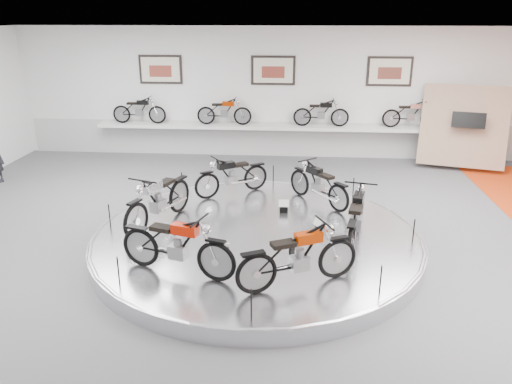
# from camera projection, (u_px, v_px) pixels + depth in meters

# --- Properties ---
(floor) EXTENTS (16.00, 16.00, 0.00)m
(floor) POSITION_uv_depth(u_px,v_px,m) (256.00, 253.00, 9.60)
(floor) COLOR #545457
(floor) RESTS_ON ground
(ceiling) EXTENTS (16.00, 16.00, 0.00)m
(ceiling) POSITION_uv_depth(u_px,v_px,m) (255.00, 36.00, 8.24)
(ceiling) COLOR white
(ceiling) RESTS_ON wall_back
(wall_back) EXTENTS (16.00, 0.00, 16.00)m
(wall_back) POSITION_uv_depth(u_px,v_px,m) (273.00, 93.00, 15.48)
(wall_back) COLOR white
(wall_back) RESTS_ON floor
(dado_band) EXTENTS (15.68, 0.04, 1.10)m
(dado_band) POSITION_uv_depth(u_px,v_px,m) (272.00, 139.00, 15.96)
(dado_band) COLOR #BCBCBA
(dado_band) RESTS_ON floor
(display_platform) EXTENTS (6.40, 6.40, 0.30)m
(display_platform) POSITION_uv_depth(u_px,v_px,m) (257.00, 240.00, 9.83)
(display_platform) COLOR silver
(display_platform) RESTS_ON floor
(platform_rim) EXTENTS (6.40, 6.40, 0.10)m
(platform_rim) POSITION_uv_depth(u_px,v_px,m) (257.00, 234.00, 9.79)
(platform_rim) COLOR #B2B2BA
(platform_rim) RESTS_ON display_platform
(shelf) EXTENTS (11.00, 0.55, 0.10)m
(shelf) POSITION_uv_depth(u_px,v_px,m) (272.00, 127.00, 15.54)
(shelf) COLOR silver
(shelf) RESTS_ON wall_back
(poster_left) EXTENTS (1.35, 0.06, 0.88)m
(poster_left) POSITION_uv_depth(u_px,v_px,m) (161.00, 69.00, 15.46)
(poster_left) COLOR silver
(poster_left) RESTS_ON wall_back
(poster_center) EXTENTS (1.35, 0.06, 0.88)m
(poster_center) POSITION_uv_depth(u_px,v_px,m) (273.00, 70.00, 15.21)
(poster_center) COLOR silver
(poster_center) RESTS_ON wall_back
(poster_right) EXTENTS (1.35, 0.06, 0.88)m
(poster_right) POSITION_uv_depth(u_px,v_px,m) (390.00, 71.00, 14.96)
(poster_right) COLOR silver
(poster_right) RESTS_ON wall_back
(display_panel) EXTENTS (2.56, 1.52, 2.30)m
(display_panel) POSITION_uv_depth(u_px,v_px,m) (464.00, 126.00, 14.49)
(display_panel) COLOR tan
(display_panel) RESTS_ON floor
(shelf_bike_a) EXTENTS (1.22, 0.43, 0.73)m
(shelf_bike_a) POSITION_uv_depth(u_px,v_px,m) (139.00, 112.00, 15.70)
(shelf_bike_a) COLOR black
(shelf_bike_a) RESTS_ON shelf
(shelf_bike_b) EXTENTS (1.22, 0.43, 0.73)m
(shelf_bike_b) POSITION_uv_depth(u_px,v_px,m) (224.00, 113.00, 15.51)
(shelf_bike_b) COLOR #952400
(shelf_bike_b) RESTS_ON shelf
(shelf_bike_c) EXTENTS (1.22, 0.43, 0.73)m
(shelf_bike_c) POSITION_uv_depth(u_px,v_px,m) (321.00, 115.00, 15.29)
(shelf_bike_c) COLOR black
(shelf_bike_c) RESTS_ON shelf
(shelf_bike_d) EXTENTS (1.22, 0.43, 0.73)m
(shelf_bike_d) POSITION_uv_depth(u_px,v_px,m) (411.00, 116.00, 15.10)
(shelf_bike_d) COLOR silver
(shelf_bike_d) RESTS_ON shelf
(bike_a) EXTENTS (1.47, 1.60, 0.95)m
(bike_a) POSITION_uv_depth(u_px,v_px,m) (319.00, 183.00, 11.14)
(bike_a) COLOR black
(bike_a) RESTS_ON display_platform
(bike_b) EXTENTS (1.65, 1.37, 0.95)m
(bike_b) POSITION_uv_depth(u_px,v_px,m) (232.00, 175.00, 11.69)
(bike_b) COLOR black
(bike_b) RESTS_ON display_platform
(bike_c) EXTENTS (1.27, 2.00, 1.11)m
(bike_c) POSITION_uv_depth(u_px,v_px,m) (158.00, 199.00, 9.98)
(bike_c) COLOR silver
(bike_c) RESTS_ON display_platform
(bike_d) EXTENTS (1.88, 1.12, 1.04)m
(bike_d) POSITION_uv_depth(u_px,v_px,m) (177.00, 245.00, 8.10)
(bike_d) COLOR #AC1401
(bike_d) RESTS_ON display_platform
(bike_e) EXTENTS (1.85, 1.31, 1.03)m
(bike_e) POSITION_uv_depth(u_px,v_px,m) (298.00, 256.00, 7.73)
(bike_e) COLOR #952400
(bike_e) RESTS_ON display_platform
(bike_f) EXTENTS (1.02, 1.90, 1.06)m
(bike_f) POSITION_uv_depth(u_px,v_px,m) (356.00, 217.00, 9.17)
(bike_f) COLOR black
(bike_f) RESTS_ON display_platform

